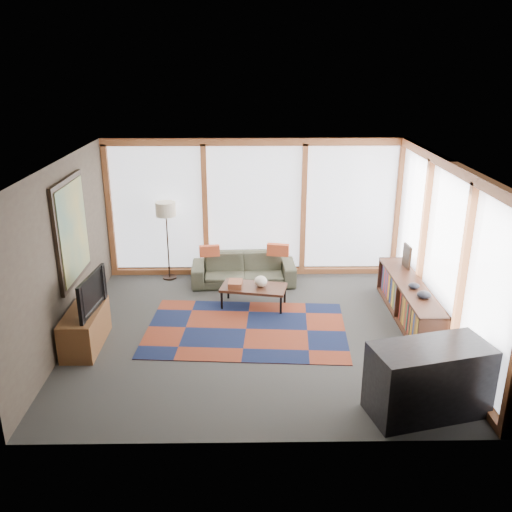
{
  "coord_description": "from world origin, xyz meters",
  "views": [
    {
      "loc": [
        -0.12,
        -7.33,
        3.92
      ],
      "look_at": [
        0.0,
        0.4,
        1.1
      ],
      "focal_mm": 38.0,
      "sensor_mm": 36.0,
      "label": 1
    }
  ],
  "objects_px": {
    "bar_counter": "(429,380)",
    "television": "(86,293)",
    "floor_lamp": "(168,241)",
    "sofa": "(244,269)",
    "coffee_table": "(254,296)",
    "tv_console": "(85,328)",
    "bookshelf": "(409,301)"
  },
  "relations": [
    {
      "from": "sofa",
      "to": "television",
      "type": "bearing_deg",
      "value": -136.07
    },
    {
      "from": "floor_lamp",
      "to": "television",
      "type": "distance_m",
      "value": 2.67
    },
    {
      "from": "television",
      "to": "coffee_table",
      "type": "bearing_deg",
      "value": -55.52
    },
    {
      "from": "sofa",
      "to": "bookshelf",
      "type": "xyz_separation_m",
      "value": [
        2.64,
        -1.5,
        0.03
      ]
    },
    {
      "from": "floor_lamp",
      "to": "sofa",
      "type": "bearing_deg",
      "value": -10.73
    },
    {
      "from": "bookshelf",
      "to": "television",
      "type": "height_order",
      "value": "television"
    },
    {
      "from": "coffee_table",
      "to": "bookshelf",
      "type": "xyz_separation_m",
      "value": [
        2.46,
        -0.51,
        0.12
      ]
    },
    {
      "from": "floor_lamp",
      "to": "tv_console",
      "type": "bearing_deg",
      "value": -108.43
    },
    {
      "from": "floor_lamp",
      "to": "bar_counter",
      "type": "distance_m",
      "value": 5.52
    },
    {
      "from": "sofa",
      "to": "television",
      "type": "relative_size",
      "value": 1.99
    },
    {
      "from": "sofa",
      "to": "floor_lamp",
      "type": "xyz_separation_m",
      "value": [
        -1.41,
        0.27,
        0.47
      ]
    },
    {
      "from": "television",
      "to": "bookshelf",
      "type": "bearing_deg",
      "value": -74.86
    },
    {
      "from": "sofa",
      "to": "bar_counter",
      "type": "height_order",
      "value": "bar_counter"
    },
    {
      "from": "television",
      "to": "bar_counter",
      "type": "height_order",
      "value": "television"
    },
    {
      "from": "floor_lamp",
      "to": "bar_counter",
      "type": "xyz_separation_m",
      "value": [
        3.58,
        -4.19,
        -0.31
      ]
    },
    {
      "from": "bookshelf",
      "to": "bar_counter",
      "type": "xyz_separation_m",
      "value": [
        -0.47,
        -2.42,
        0.13
      ]
    },
    {
      "from": "coffee_table",
      "to": "tv_console",
      "type": "height_order",
      "value": "tv_console"
    },
    {
      "from": "tv_console",
      "to": "bar_counter",
      "type": "xyz_separation_m",
      "value": [
        4.43,
        -1.63,
        0.15
      ]
    },
    {
      "from": "sofa",
      "to": "bar_counter",
      "type": "bearing_deg",
      "value": -63.16
    },
    {
      "from": "television",
      "to": "bar_counter",
      "type": "bearing_deg",
      "value": -104.62
    },
    {
      "from": "bar_counter",
      "to": "television",
      "type": "bearing_deg",
      "value": 145.31
    },
    {
      "from": "sofa",
      "to": "tv_console",
      "type": "height_order",
      "value": "tv_console"
    },
    {
      "from": "television",
      "to": "bar_counter",
      "type": "relative_size",
      "value": 0.7
    },
    {
      "from": "television",
      "to": "sofa",
      "type": "bearing_deg",
      "value": -37.96
    },
    {
      "from": "bookshelf",
      "to": "television",
      "type": "xyz_separation_m",
      "value": [
        -4.84,
        -0.77,
        0.52
      ]
    },
    {
      "from": "tv_console",
      "to": "floor_lamp",
      "type": "bearing_deg",
      "value": 71.57
    },
    {
      "from": "coffee_table",
      "to": "tv_console",
      "type": "xyz_separation_m",
      "value": [
        -2.44,
        -1.31,
        0.1
      ]
    },
    {
      "from": "coffee_table",
      "to": "television",
      "type": "bearing_deg",
      "value": -151.58
    },
    {
      "from": "sofa",
      "to": "floor_lamp",
      "type": "distance_m",
      "value": 1.51
    },
    {
      "from": "bookshelf",
      "to": "bar_counter",
      "type": "height_order",
      "value": "bar_counter"
    },
    {
      "from": "sofa",
      "to": "coffee_table",
      "type": "relative_size",
      "value": 1.77
    },
    {
      "from": "tv_console",
      "to": "bar_counter",
      "type": "distance_m",
      "value": 4.72
    }
  ]
}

